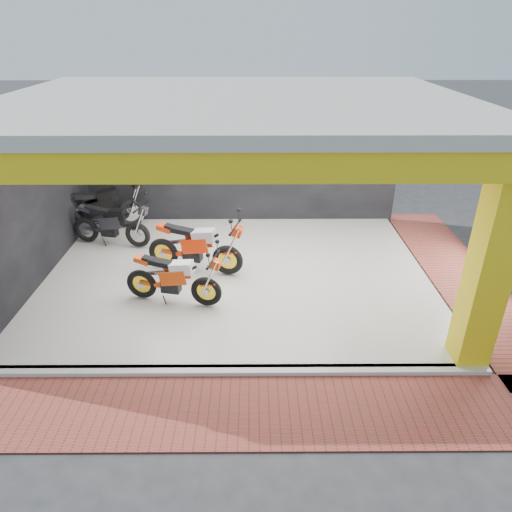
{
  "coord_description": "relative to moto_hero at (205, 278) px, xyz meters",
  "views": [
    {
      "loc": [
        0.35,
        -6.49,
        4.85
      ],
      "look_at": [
        0.4,
        1.23,
        0.9
      ],
      "focal_mm": 32.0,
      "sensor_mm": 36.0,
      "label": 1
    }
  ],
  "objects": [
    {
      "name": "back_wall",
      "position": [
        0.53,
        4.37,
        1.04
      ],
      "size": [
        8.2,
        0.2,
        3.5
      ],
      "primitive_type": "cube",
      "color": "black",
      "rests_on": "ground"
    },
    {
      "name": "header_beam_front",
      "position": [
        0.53,
        -1.73,
        2.59
      ],
      "size": [
        8.4,
        0.3,
        0.4
      ],
      "primitive_type": "cube",
      "color": "yellow",
      "rests_on": "corner_column"
    },
    {
      "name": "showroom_floor",
      "position": [
        0.53,
        1.27,
        -0.66
      ],
      "size": [
        8.0,
        6.0,
        0.1
      ],
      "primitive_type": "cube",
      "color": "white",
      "rests_on": "ground"
    },
    {
      "name": "moto_hero",
      "position": [
        0.0,
        0.0,
        0.0
      ],
      "size": [
        2.1,
        1.15,
        1.22
      ],
      "primitive_type": null,
      "rotation": [
        0.0,
        0.0,
        -0.22
      ],
      "color": "#E64009",
      "rests_on": "showroom_floor"
    },
    {
      "name": "moto_row_a",
      "position": [
        0.34,
        1.19,
        0.07
      ],
      "size": [
        2.35,
        1.32,
        1.35
      ],
      "primitive_type": null,
      "rotation": [
        0.0,
        0.0,
        -0.24
      ],
      "color": "red",
      "rests_on": "showroom_floor"
    },
    {
      "name": "moto_row_b",
      "position": [
        -1.84,
        2.52,
        0.02
      ],
      "size": [
        2.19,
        1.22,
        1.26
      ],
      "primitive_type": null,
      "rotation": [
        0.0,
        0.0,
        -0.23
      ],
      "color": "black",
      "rests_on": "showroom_floor"
    },
    {
      "name": "corner_column",
      "position": [
        4.28,
        -1.48,
        1.04
      ],
      "size": [
        0.5,
        0.5,
        3.5
      ],
      "primitive_type": "cube",
      "color": "yellow",
      "rests_on": "ground"
    },
    {
      "name": "ground",
      "position": [
        0.53,
        -0.73,
        -0.71
      ],
      "size": [
        80.0,
        80.0,
        0.0
      ],
      "primitive_type": "plane",
      "color": "#2D2D30",
      "rests_on": "ground"
    },
    {
      "name": "showroom_ceiling",
      "position": [
        0.53,
        1.27,
        2.89
      ],
      "size": [
        8.4,
        6.4,
        0.2
      ],
      "primitive_type": "cube",
      "color": "beige",
      "rests_on": "corner_column"
    },
    {
      "name": "paver_right",
      "position": [
        5.33,
        1.27,
        -0.69
      ],
      "size": [
        1.4,
        7.0,
        0.03
      ],
      "primitive_type": "cube",
      "color": "#993832",
      "rests_on": "ground"
    },
    {
      "name": "moto_row_d",
      "position": [
        -2.27,
        3.77,
        0.14
      ],
      "size": [
        2.59,
        1.9,
        1.49
      ],
      "primitive_type": null,
      "rotation": [
        0.0,
        0.0,
        0.47
      ],
      "color": "black",
      "rests_on": "showroom_floor"
    },
    {
      "name": "left_wall",
      "position": [
        -3.57,
        1.27,
        1.04
      ],
      "size": [
        0.2,
        6.2,
        3.5
      ],
      "primitive_type": "cube",
      "color": "black",
      "rests_on": "ground"
    },
    {
      "name": "paver_front",
      "position": [
        0.53,
        -2.53,
        -0.69
      ],
      "size": [
        9.0,
        1.4,
        0.03
      ],
      "primitive_type": "cube",
      "color": "#993832",
      "rests_on": "ground"
    },
    {
      "name": "floor_kerb",
      "position": [
        0.53,
        -1.75,
        -0.66
      ],
      "size": [
        8.0,
        0.2,
        0.1
      ],
      "primitive_type": "cube",
      "color": "white",
      "rests_on": "ground"
    },
    {
      "name": "header_beam_right",
      "position": [
        4.53,
        1.27,
        2.59
      ],
      "size": [
        0.3,
        6.4,
        0.4
      ],
      "primitive_type": "cube",
      "color": "yellow",
      "rests_on": "corner_column"
    }
  ]
}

